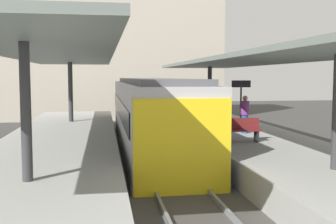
{
  "coord_description": "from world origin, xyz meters",
  "views": [
    {
      "loc": [
        -2.06,
        -14.39,
        3.37
      ],
      "look_at": [
        0.45,
        1.46,
        1.98
      ],
      "focal_mm": 43.48,
      "sensor_mm": 36.0,
      "label": 1
    }
  ],
  "objects_px": {
    "platform_bench": "(242,129)",
    "passenger_near_bench": "(222,106)",
    "commuter_train": "(151,114)",
    "passenger_mid_platform": "(245,114)",
    "platform_sign": "(241,93)"
  },
  "relations": [
    {
      "from": "passenger_near_bench",
      "to": "platform_bench",
      "type": "bearing_deg",
      "value": -100.15
    },
    {
      "from": "commuter_train",
      "to": "passenger_near_bench",
      "type": "height_order",
      "value": "commuter_train"
    },
    {
      "from": "passenger_near_bench",
      "to": "passenger_mid_platform",
      "type": "relative_size",
      "value": 1.05
    },
    {
      "from": "commuter_train",
      "to": "platform_bench",
      "type": "bearing_deg",
      "value": -52.69
    },
    {
      "from": "passenger_near_bench",
      "to": "passenger_mid_platform",
      "type": "height_order",
      "value": "passenger_near_bench"
    },
    {
      "from": "platform_bench",
      "to": "platform_sign",
      "type": "distance_m",
      "value": 4.22
    },
    {
      "from": "passenger_near_bench",
      "to": "platform_sign",
      "type": "bearing_deg",
      "value": -85.41
    },
    {
      "from": "platform_bench",
      "to": "commuter_train",
      "type": "bearing_deg",
      "value": 127.31
    },
    {
      "from": "platform_bench",
      "to": "passenger_mid_platform",
      "type": "distance_m",
      "value": 2.37
    },
    {
      "from": "commuter_train",
      "to": "passenger_near_bench",
      "type": "bearing_deg",
      "value": 30.65
    },
    {
      "from": "platform_sign",
      "to": "passenger_mid_platform",
      "type": "distance_m",
      "value": 1.91
    },
    {
      "from": "platform_bench",
      "to": "passenger_near_bench",
      "type": "height_order",
      "value": "passenger_near_bench"
    },
    {
      "from": "platform_bench",
      "to": "passenger_mid_platform",
      "type": "height_order",
      "value": "passenger_mid_platform"
    },
    {
      "from": "passenger_near_bench",
      "to": "passenger_mid_platform",
      "type": "bearing_deg",
      "value": -93.07
    },
    {
      "from": "commuter_train",
      "to": "platform_sign",
      "type": "xyz_separation_m",
      "value": [
        4.21,
        0.03,
        0.9
      ]
    }
  ]
}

